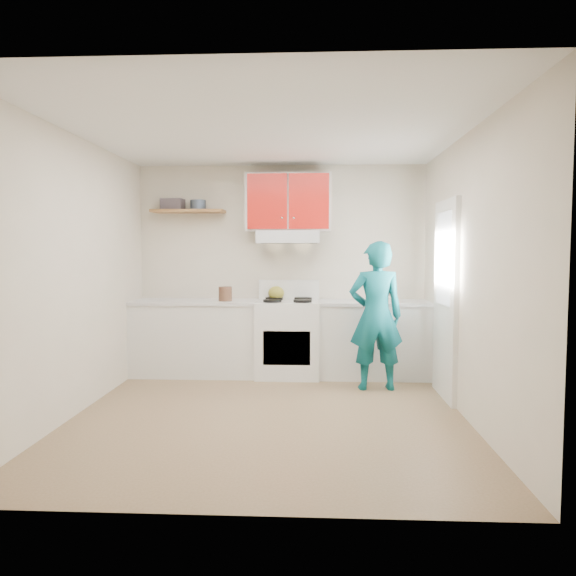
# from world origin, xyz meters

# --- Properties ---
(floor) EXTENTS (3.80, 3.80, 0.00)m
(floor) POSITION_xyz_m (0.00, 0.00, 0.00)
(floor) COLOR brown
(floor) RESTS_ON ground
(ceiling) EXTENTS (3.60, 3.80, 0.04)m
(ceiling) POSITION_xyz_m (0.00, 0.00, 2.60)
(ceiling) COLOR white
(ceiling) RESTS_ON floor
(back_wall) EXTENTS (3.60, 0.04, 2.60)m
(back_wall) POSITION_xyz_m (0.00, 1.90, 1.30)
(back_wall) COLOR beige
(back_wall) RESTS_ON floor
(front_wall) EXTENTS (3.60, 0.04, 2.60)m
(front_wall) POSITION_xyz_m (0.00, -1.90, 1.30)
(front_wall) COLOR beige
(front_wall) RESTS_ON floor
(left_wall) EXTENTS (0.04, 3.80, 2.60)m
(left_wall) POSITION_xyz_m (-1.80, 0.00, 1.30)
(left_wall) COLOR beige
(left_wall) RESTS_ON floor
(right_wall) EXTENTS (0.04, 3.80, 2.60)m
(right_wall) POSITION_xyz_m (1.80, 0.00, 1.30)
(right_wall) COLOR beige
(right_wall) RESTS_ON floor
(door) EXTENTS (0.05, 0.85, 2.05)m
(door) POSITION_xyz_m (1.78, 0.70, 1.02)
(door) COLOR white
(door) RESTS_ON floor
(door_glass) EXTENTS (0.01, 0.55, 0.95)m
(door_glass) POSITION_xyz_m (1.75, 0.70, 1.45)
(door_glass) COLOR white
(door_glass) RESTS_ON door
(counter_left) EXTENTS (1.52, 0.60, 0.90)m
(counter_left) POSITION_xyz_m (-1.04, 1.60, 0.45)
(counter_left) COLOR silver
(counter_left) RESTS_ON floor
(counter_right) EXTENTS (1.32, 0.60, 0.90)m
(counter_right) POSITION_xyz_m (1.14, 1.60, 0.45)
(counter_right) COLOR silver
(counter_right) RESTS_ON floor
(stove) EXTENTS (0.76, 0.65, 0.92)m
(stove) POSITION_xyz_m (0.10, 1.57, 0.46)
(stove) COLOR white
(stove) RESTS_ON floor
(range_hood) EXTENTS (0.76, 0.44, 0.15)m
(range_hood) POSITION_xyz_m (0.10, 1.68, 1.70)
(range_hood) COLOR silver
(range_hood) RESTS_ON back_wall
(upper_cabinets) EXTENTS (1.02, 0.33, 0.70)m
(upper_cabinets) POSITION_xyz_m (0.10, 1.73, 2.12)
(upper_cabinets) COLOR #AF160F
(upper_cabinets) RESTS_ON back_wall
(shelf) EXTENTS (0.90, 0.30, 0.04)m
(shelf) POSITION_xyz_m (-1.15, 1.75, 2.02)
(shelf) COLOR brown
(shelf) RESTS_ON back_wall
(books) EXTENTS (0.28, 0.21, 0.14)m
(books) POSITION_xyz_m (-1.35, 1.77, 2.11)
(books) COLOR #433B42
(books) RESTS_ON shelf
(tin) EXTENTS (0.25, 0.25, 0.12)m
(tin) POSITION_xyz_m (-1.03, 1.74, 2.10)
(tin) COLOR #333D4C
(tin) RESTS_ON shelf
(kettle) EXTENTS (0.26, 0.26, 0.17)m
(kettle) POSITION_xyz_m (-0.05, 1.72, 1.01)
(kettle) COLOR olive
(kettle) RESTS_ON stove
(crock) EXTENTS (0.20, 0.20, 0.19)m
(crock) POSITION_xyz_m (-0.66, 1.52, 1.00)
(crock) COLOR #4B2F20
(crock) RESTS_ON counter_left
(cutting_board) EXTENTS (0.35, 0.29, 0.02)m
(cutting_board) POSITION_xyz_m (0.97, 1.56, 0.91)
(cutting_board) COLOR olive
(cutting_board) RESTS_ON counter_right
(silicone_mat) EXTENTS (0.36, 0.31, 0.01)m
(silicone_mat) POSITION_xyz_m (1.37, 1.51, 0.90)
(silicone_mat) COLOR #B11512
(silicone_mat) RESTS_ON counter_right
(person) EXTENTS (0.63, 0.44, 1.63)m
(person) POSITION_xyz_m (1.10, 0.99, 0.82)
(person) COLOR #0B5C65
(person) RESTS_ON floor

